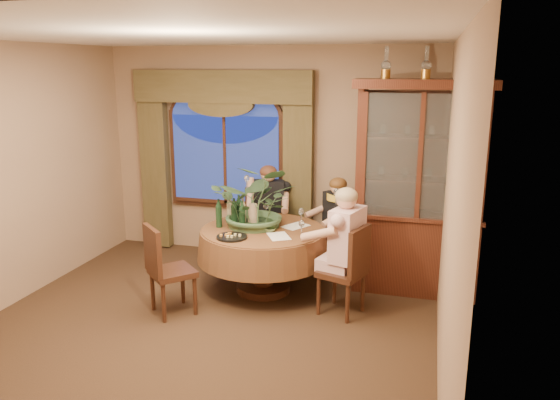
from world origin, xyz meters
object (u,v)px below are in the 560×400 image
(oil_lamp_left, at_px, (386,63))
(wine_bottle_1, at_px, (230,210))
(wine_bottle_0, at_px, (219,213))
(wine_bottle_5, at_px, (234,212))
(oil_lamp_center, at_px, (426,62))
(china_cabinet, at_px, (418,189))
(oil_lamp_right, at_px, (468,62))
(chair_front_left, at_px, (172,270))
(stoneware_vase, at_px, (253,215))
(person_scarf, at_px, (338,227))
(wine_bottle_4, at_px, (239,209))
(wine_bottle_2, at_px, (242,215))
(person_back, at_px, (269,214))
(wine_bottle_3, at_px, (243,211))
(dining_table, at_px, (263,260))
(chair_right, at_px, (341,270))
(chair_back, at_px, (261,227))
(centerpiece_plant, at_px, (258,173))
(person_pink, at_px, (347,251))
(olive_bowl, at_px, (269,230))

(oil_lamp_left, height_order, wine_bottle_1, oil_lamp_left)
(wine_bottle_0, height_order, wine_bottle_5, same)
(oil_lamp_center, xyz_separation_m, wine_bottle_1, (-2.11, -0.39, -1.66))
(wine_bottle_0, xyz_separation_m, wine_bottle_5, (0.16, 0.08, 0.00))
(china_cabinet, relative_size, oil_lamp_right, 7.08)
(chair_front_left, xyz_separation_m, stoneware_vase, (0.59, 0.91, 0.40))
(person_scarf, height_order, wine_bottle_4, person_scarf)
(china_cabinet, bearing_deg, oil_lamp_left, 180.00)
(oil_lamp_center, bearing_deg, wine_bottle_2, -163.06)
(person_back, xyz_separation_m, wine_bottle_3, (-0.05, -0.88, 0.26))
(wine_bottle_0, bearing_deg, oil_lamp_left, 17.89)
(china_cabinet, distance_m, wine_bottle_5, 2.10)
(dining_table, height_order, wine_bottle_5, wine_bottle_5)
(oil_lamp_right, height_order, wine_bottle_3, oil_lamp_right)
(chair_right, relative_size, wine_bottle_1, 2.91)
(china_cabinet, height_order, person_back, china_cabinet)
(person_scarf, distance_m, wine_bottle_0, 1.51)
(oil_lamp_center, xyz_separation_m, wine_bottle_5, (-2.02, -0.49, -1.66))
(chair_back, height_order, wine_bottle_2, wine_bottle_2)
(person_back, height_order, centerpiece_plant, centerpiece_plant)
(dining_table, relative_size, oil_lamp_right, 4.42)
(chair_back, bearing_deg, dining_table, 90.00)
(dining_table, xyz_separation_m, person_pink, (1.00, -0.30, 0.30))
(oil_lamp_left, height_order, wine_bottle_4, oil_lamp_left)
(dining_table, height_order, chair_right, chair_right)
(chair_right, distance_m, olive_bowl, 0.94)
(person_back, xyz_separation_m, wine_bottle_5, (-0.13, -0.94, 0.26))
(oil_lamp_center, height_order, oil_lamp_right, same)
(china_cabinet, bearing_deg, wine_bottle_1, -169.47)
(chair_right, relative_size, wine_bottle_3, 2.91)
(person_pink, distance_m, wine_bottle_4, 1.46)
(person_pink, height_order, wine_bottle_2, person_pink)
(person_pink, height_order, stoneware_vase, person_pink)
(centerpiece_plant, bearing_deg, stoneware_vase, 161.52)
(dining_table, xyz_separation_m, wine_bottle_5, (-0.35, 0.01, 0.54))
(oil_lamp_right, distance_m, olive_bowl, 2.75)
(person_pink, bearing_deg, person_scarf, 30.78)
(chair_right, bearing_deg, wine_bottle_2, 96.87)
(centerpiece_plant, xyz_separation_m, olive_bowl, (0.19, -0.17, -0.60))
(person_scarf, bearing_deg, wine_bottle_4, 71.77)
(oil_lamp_left, bearing_deg, centerpiece_plant, -162.90)
(wine_bottle_4, bearing_deg, olive_bowl, -30.85)
(oil_lamp_right, distance_m, chair_right, 2.53)
(oil_lamp_left, xyz_separation_m, oil_lamp_center, (0.42, 0.00, 0.00))
(wine_bottle_3, bearing_deg, person_scarf, 32.77)
(centerpiece_plant, bearing_deg, wine_bottle_3, -176.02)
(dining_table, bearing_deg, oil_lamp_right, 13.46)
(chair_front_left, bearing_deg, person_pink, 58.99)
(centerpiece_plant, bearing_deg, china_cabinet, 13.17)
(china_cabinet, relative_size, wine_bottle_5, 7.30)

